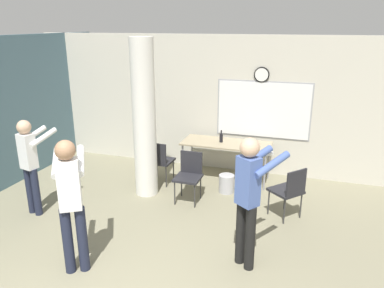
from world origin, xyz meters
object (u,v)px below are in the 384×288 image
Objects in this scene: person_playing_front at (70,196)px; chair_table_front at (189,173)px; person_playing_side at (249,193)px; folding_table at (226,145)px; chair_table_left at (160,159)px; person_watching_back at (30,160)px; bottle_on_table at (221,138)px; chair_mid_room at (289,189)px.

chair_table_front is at bearing 72.06° from person_playing_front.
person_playing_side is at bearing -50.28° from chair_table_front.
folding_table is 2.00× the size of chair_table_front.
chair_table_left is 2.94m from person_playing_side.
bottle_on_table is at bearing 42.38° from person_watching_back.
chair_table_left is 0.50× the size of person_playing_side.
chair_table_left is 2.32m from person_watching_back.
chair_mid_room is 0.55× the size of person_watching_back.
chair_table_left is at bearing 90.35° from person_playing_front.
person_playing_side reaches higher than chair_table_left.
chair_mid_room is at bearing -14.32° from chair_table_left.
bottle_on_table reaches higher than chair_table_front.
person_playing_front reaches higher than bottle_on_table.
chair_table_left is at bearing 48.79° from person_watching_back.
bottle_on_table is 1.92m from chair_mid_room.
chair_mid_room is at bearing 15.25° from person_watching_back.
chair_mid_room is (1.31, -1.25, -0.21)m from folding_table.
person_playing_side reaches higher than folding_table.
folding_table is at bearing 136.23° from chair_mid_room.
chair_table_left is (-1.17, -0.62, -0.21)m from folding_table.
person_watching_back is (-3.98, -1.08, 0.43)m from chair_mid_room.
folding_table is 1.00× the size of person_playing_front.
person_watching_back reaches higher than chair_table_left.
person_watching_back is at bearing -151.75° from chair_table_front.
chair_table_left is 1.00× the size of chair_table_front.
bottle_on_table is 0.28× the size of chair_mid_room.
bottle_on_table is 0.28× the size of chair_table_left.
person_watching_back is (-2.27, -1.22, 0.43)m from chair_table_front.
bottle_on_table is (-0.11, 0.00, 0.14)m from folding_table.
person_watching_back reaches higher than folding_table.
chair_mid_room and chair_table_front have the same top height.
person_watching_back is at bearing -164.75° from chair_mid_room.
chair_table_left is 0.91m from chair_table_front.
person_watching_back is at bearing -131.21° from chair_table_left.
bottle_on_table is 0.14× the size of person_playing_side.
chair_table_left is at bearing 165.68° from chair_mid_room.
person_playing_side is 1.09× the size of person_watching_back.
chair_mid_room is at bearing 73.25° from person_playing_side.
folding_table is 1.82m from chair_mid_room.
person_playing_front is at bearing -89.65° from chair_table_left.
person_watching_back is (-3.55, 0.33, -0.09)m from person_playing_side.
chair_table_left is at bearing -152.05° from folding_table.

